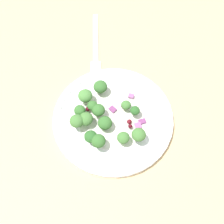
# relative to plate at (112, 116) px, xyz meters

# --- Properties ---
(ground_plane) EXTENTS (1.80, 1.80, 0.02)m
(ground_plane) POSITION_rel_plate_xyz_m (-0.00, 0.00, -0.02)
(ground_plane) COLOR tan
(plate) EXTENTS (0.24, 0.24, 0.02)m
(plate) POSITION_rel_plate_xyz_m (0.00, 0.00, 0.00)
(plate) COLOR white
(plate) RESTS_ON ground_plane
(dressing_pool) EXTENTS (0.14, 0.14, 0.00)m
(dressing_pool) POSITION_rel_plate_xyz_m (0.00, 0.00, 0.00)
(dressing_pool) COLOR white
(dressing_pool) RESTS_ON plate
(broccoli_floret_0) EXTENTS (0.03, 0.03, 0.03)m
(broccoli_floret_0) POSITION_rel_plate_xyz_m (0.06, 0.02, 0.02)
(broccoli_floret_0) COLOR #ADD18E
(broccoli_floret_0) RESTS_ON plate
(broccoli_floret_1) EXTENTS (0.03, 0.03, 0.03)m
(broccoli_floret_1) POSITION_rel_plate_xyz_m (0.02, 0.05, 0.02)
(broccoli_floret_1) COLOR #9EC684
(broccoli_floret_1) RESTS_ON plate
(broccoli_floret_2) EXTENTS (0.03, 0.03, 0.03)m
(broccoli_floret_2) POSITION_rel_plate_xyz_m (-0.07, -0.01, 0.03)
(broccoli_floret_2) COLOR #9EC684
(broccoli_floret_2) RESTS_ON plate
(broccoli_floret_3) EXTENTS (0.03, 0.03, 0.03)m
(broccoli_floret_3) POSITION_rel_plate_xyz_m (-0.04, 0.06, 0.03)
(broccoli_floret_3) COLOR #8EB77A
(broccoli_floret_3) RESTS_ON plate
(broccoli_floret_4) EXTENTS (0.03, 0.03, 0.03)m
(broccoli_floret_4) POSITION_rel_plate_xyz_m (0.02, 0.07, 0.03)
(broccoli_floret_4) COLOR #9EC684
(broccoli_floret_4) RESTS_ON plate
(broccoli_floret_5) EXTENTS (0.02, 0.02, 0.02)m
(broccoli_floret_5) POSITION_rel_plate_xyz_m (-0.03, -0.04, 0.02)
(broccoli_floret_5) COLOR #9EC684
(broccoli_floret_5) RESTS_ON plate
(broccoli_floret_6) EXTENTS (0.02, 0.02, 0.02)m
(broccoli_floret_6) POSITION_rel_plate_xyz_m (0.03, 0.02, 0.02)
(broccoli_floret_6) COLOR #9EC684
(broccoli_floret_6) RESTS_ON plate
(broccoli_floret_7) EXTENTS (0.02, 0.02, 0.02)m
(broccoli_floret_7) POSITION_rel_plate_xyz_m (-0.01, -0.03, 0.02)
(broccoli_floret_7) COLOR #ADD18E
(broccoli_floret_7) RESTS_ON plate
(broccoli_floret_8) EXTENTS (0.03, 0.03, 0.03)m
(broccoli_floret_8) POSITION_rel_plate_xyz_m (0.02, 0.02, 0.02)
(broccoli_floret_8) COLOR #9EC684
(broccoli_floret_8) RESTS_ON plate
(broccoli_floret_9) EXTENTS (0.02, 0.02, 0.03)m
(broccoli_floret_9) POSITION_rel_plate_xyz_m (-0.02, 0.06, 0.02)
(broccoli_floret_9) COLOR #ADD18E
(broccoli_floret_9) RESTS_ON plate
(broccoli_floret_10) EXTENTS (0.03, 0.03, 0.03)m
(broccoli_floret_10) POSITION_rel_plate_xyz_m (0.06, -0.01, 0.02)
(broccoli_floret_10) COLOR #9EC684
(broccoli_floret_10) RESTS_ON plate
(broccoli_floret_11) EXTENTS (0.03, 0.03, 0.03)m
(broccoli_floret_11) POSITION_rel_plate_xyz_m (-0.01, 0.03, 0.02)
(broccoli_floret_11) COLOR #9EC684
(broccoli_floret_11) RESTS_ON plate
(broccoli_floret_12) EXTENTS (0.02, 0.02, 0.02)m
(broccoli_floret_12) POSITION_rel_plate_xyz_m (0.04, 0.05, 0.02)
(broccoli_floret_12) COLOR #ADD18E
(broccoli_floret_12) RESTS_ON plate
(broccoli_floret_13) EXTENTS (0.02, 0.02, 0.02)m
(broccoli_floret_13) POSITION_rel_plate_xyz_m (-0.06, 0.02, 0.02)
(broccoli_floret_13) COLOR #ADD18E
(broccoli_floret_13) RESTS_ON plate
(cranberry_0) EXTENTS (0.01, 0.01, 0.01)m
(cranberry_0) POSITION_rel_plate_xyz_m (0.04, 0.03, 0.01)
(cranberry_0) COLOR #4C0A14
(cranberry_0) RESTS_ON plate
(cranberry_1) EXTENTS (0.01, 0.01, 0.01)m
(cranberry_1) POSITION_rel_plate_xyz_m (0.00, -0.03, 0.01)
(cranberry_1) COLOR maroon
(cranberry_1) RESTS_ON plate
(cranberry_2) EXTENTS (0.01, 0.01, 0.01)m
(cranberry_2) POSITION_rel_plate_xyz_m (-0.03, -0.02, 0.01)
(cranberry_2) COLOR maroon
(cranberry_2) RESTS_ON plate
(cranberry_3) EXTENTS (0.01, 0.01, 0.01)m
(cranberry_3) POSITION_rel_plate_xyz_m (-0.04, -0.01, 0.01)
(cranberry_3) COLOR #4C0A14
(cranberry_3) RESTS_ON plate
(onion_bit_0) EXTENTS (0.02, 0.02, 0.00)m
(onion_bit_0) POSITION_rel_plate_xyz_m (-0.05, -0.03, 0.01)
(onion_bit_0) COLOR #A35B93
(onion_bit_0) RESTS_ON plate
(onion_bit_1) EXTENTS (0.02, 0.01, 0.00)m
(onion_bit_1) POSITION_rel_plate_xyz_m (0.01, -0.01, 0.01)
(onion_bit_1) COLOR #843D75
(onion_bit_1) RESTS_ON plate
(onion_bit_2) EXTENTS (0.01, 0.02, 0.01)m
(onion_bit_2) POSITION_rel_plate_xyz_m (-0.05, -0.04, 0.01)
(onion_bit_2) COLOR #843D75
(onion_bit_2) RESTS_ON plate
(onion_bit_3) EXTENTS (0.01, 0.01, 0.00)m
(onion_bit_3) POSITION_rel_plate_xyz_m (0.01, -0.06, 0.01)
(onion_bit_3) COLOR #A35B93
(onion_bit_3) RESTS_ON plate
(fork) EXTENTS (0.16, 0.12, 0.01)m
(fork) POSITION_rel_plate_xyz_m (0.18, -0.08, -0.01)
(fork) COLOR silver
(fork) RESTS_ON ground_plane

